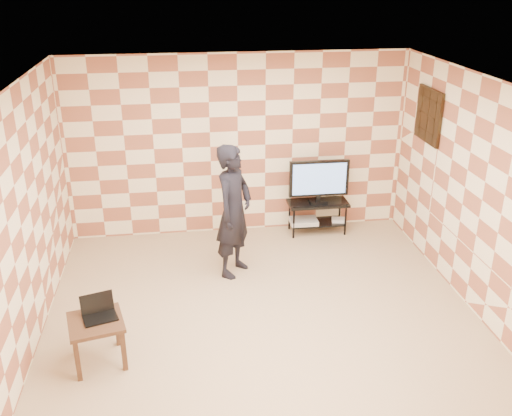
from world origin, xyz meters
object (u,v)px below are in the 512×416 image
object	(u,v)px
side_table	(96,328)
person	(234,211)
tv_stand	(318,210)
tv	(319,179)

from	to	relation	value
side_table	person	world-z (taller)	person
tv_stand	side_table	size ratio (longest dim) A/B	1.42
tv_stand	person	world-z (taller)	person
tv_stand	side_table	distance (m)	4.05
tv_stand	tv	xyz separation A→B (m)	(0.00, -0.00, 0.50)
tv	person	xyz separation A→B (m)	(-1.39, -1.06, 0.02)
tv	side_table	size ratio (longest dim) A/B	1.41
person	tv_stand	bearing A→B (deg)	-17.89
tv_stand	person	bearing A→B (deg)	-142.59
tv_stand	side_table	xyz separation A→B (m)	(-2.97, -2.75, 0.05)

